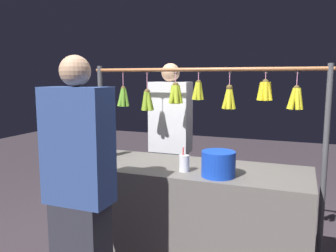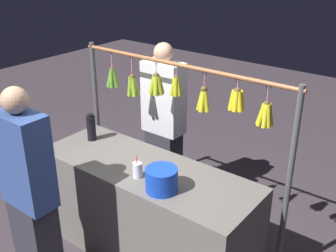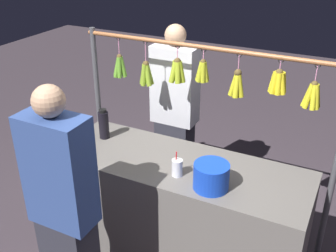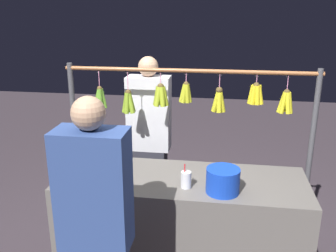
{
  "view_description": "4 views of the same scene",
  "coord_description": "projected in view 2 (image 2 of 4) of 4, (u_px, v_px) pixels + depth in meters",
  "views": [
    {
      "loc": [
        -0.8,
        2.39,
        1.5
      ],
      "look_at": [
        0.13,
        0.0,
        1.13
      ],
      "focal_mm": 36.95,
      "sensor_mm": 36.0,
      "label": 1
    },
    {
      "loc": [
        -1.82,
        2.07,
        2.42
      ],
      "look_at": [
        -0.22,
        0.0,
        1.24
      ],
      "focal_mm": 43.84,
      "sensor_mm": 36.0,
      "label": 2
    },
    {
      "loc": [
        -1.0,
        2.19,
        2.34
      ],
      "look_at": [
        0.09,
        0.0,
        1.11
      ],
      "focal_mm": 43.2,
      "sensor_mm": 36.0,
      "label": 3
    },
    {
      "loc": [
        -0.27,
        2.46,
        2.03
      ],
      "look_at": [
        0.1,
        0.0,
        1.23
      ],
      "focal_mm": 39.66,
      "sensor_mm": 36.0,
      "label": 4
    }
  ],
  "objects": [
    {
      "name": "water_bottle",
      "position": [
        91.0,
        128.0,
        3.57
      ],
      "size": [
        0.08,
        0.08,
        0.24
      ],
      "color": "black",
      "rests_on": "market_counter"
    },
    {
      "name": "vendor_person",
      "position": [
        164.0,
        128.0,
        3.91
      ],
      "size": [
        0.39,
        0.21,
        1.62
      ],
      "color": "#2D2D38",
      "rests_on": "ground"
    },
    {
      "name": "ground_plane",
      "position": [
        148.0,
        252.0,
        3.51
      ],
      "size": [
        12.0,
        12.0,
        0.0
      ],
      "primitive_type": "plane",
      "color": "#3D333A"
    },
    {
      "name": "customer_person",
      "position": [
        31.0,
        199.0,
        2.84
      ],
      "size": [
        0.38,
        0.21,
        1.62
      ],
      "color": "#2D2D38",
      "rests_on": "ground"
    },
    {
      "name": "blue_bucket",
      "position": [
        162.0,
        180.0,
        2.84
      ],
      "size": [
        0.23,
        0.23,
        0.17
      ],
      "primitive_type": "cylinder",
      "color": "blue",
      "rests_on": "market_counter"
    },
    {
      "name": "display_rack",
      "position": [
        179.0,
        110.0,
        3.32
      ],
      "size": [
        2.02,
        0.13,
        1.6
      ],
      "color": "#4C4C51",
      "rests_on": "ground"
    },
    {
      "name": "market_counter",
      "position": [
        147.0,
        212.0,
        3.34
      ],
      "size": [
        1.82,
        0.66,
        0.83
      ],
      "primitive_type": "cube",
      "color": "#66605B",
      "rests_on": "ground"
    },
    {
      "name": "drink_cup",
      "position": [
        138.0,
        170.0,
        3.02
      ],
      "size": [
        0.07,
        0.07,
        0.17
      ],
      "color": "silver",
      "rests_on": "market_counter"
    }
  ]
}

